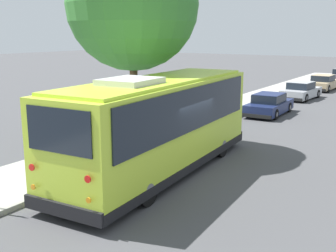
{
  "coord_description": "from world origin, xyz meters",
  "views": [
    {
      "loc": [
        -11.83,
        -7.39,
        4.69
      ],
      "look_at": [
        1.15,
        0.95,
        1.3
      ],
      "focal_mm": 45.0,
      "sensor_mm": 36.0,
      "label": 1
    }
  ],
  "objects_px": {
    "parked_sedan_tan": "(323,83)",
    "fire_hydrant": "(201,119)",
    "sign_post_far": "(40,173)",
    "parked_sedan_silver": "(301,91)",
    "parked_sedan_navy": "(269,105)",
    "shuttle_bus": "(160,121)"
  },
  "relations": [
    {
      "from": "shuttle_bus",
      "to": "parked_sedan_silver",
      "type": "distance_m",
      "value": 19.5
    },
    {
      "from": "parked_sedan_tan",
      "to": "fire_hydrant",
      "type": "relative_size",
      "value": 5.5
    },
    {
      "from": "parked_sedan_silver",
      "to": "parked_sedan_navy",
      "type": "bearing_deg",
      "value": -174.88
    },
    {
      "from": "shuttle_bus",
      "to": "fire_hydrant",
      "type": "distance_m",
      "value": 7.01
    },
    {
      "from": "parked_sedan_navy",
      "to": "parked_sedan_silver",
      "type": "distance_m",
      "value": 7.13
    },
    {
      "from": "parked_sedan_silver",
      "to": "shuttle_bus",
      "type": "bearing_deg",
      "value": -174.02
    },
    {
      "from": "shuttle_bus",
      "to": "parked_sedan_tan",
      "type": "height_order",
      "value": "shuttle_bus"
    },
    {
      "from": "shuttle_bus",
      "to": "sign_post_far",
      "type": "distance_m",
      "value": 4.23
    },
    {
      "from": "fire_hydrant",
      "to": "parked_sedan_navy",
      "type": "bearing_deg",
      "value": -14.6
    },
    {
      "from": "parked_sedan_silver",
      "to": "fire_hydrant",
      "type": "distance_m",
      "value": 12.92
    },
    {
      "from": "shuttle_bus",
      "to": "fire_hydrant",
      "type": "relative_size",
      "value": 12.14
    },
    {
      "from": "parked_sedan_navy",
      "to": "parked_sedan_tan",
      "type": "distance_m",
      "value": 13.24
    },
    {
      "from": "sign_post_far",
      "to": "fire_hydrant",
      "type": "height_order",
      "value": "sign_post_far"
    },
    {
      "from": "parked_sedan_navy",
      "to": "shuttle_bus",
      "type": "bearing_deg",
      "value": -179.15
    },
    {
      "from": "parked_sedan_navy",
      "to": "parked_sedan_silver",
      "type": "height_order",
      "value": "parked_sedan_silver"
    },
    {
      "from": "sign_post_far",
      "to": "parked_sedan_silver",
      "type": "bearing_deg",
      "value": -3.09
    },
    {
      "from": "shuttle_bus",
      "to": "parked_sedan_tan",
      "type": "xyz_separation_m",
      "value": [
        25.57,
        0.46,
        -1.22
      ]
    },
    {
      "from": "parked_sedan_tan",
      "to": "sign_post_far",
      "type": "distance_m",
      "value": 29.23
    },
    {
      "from": "parked_sedan_silver",
      "to": "parked_sedan_tan",
      "type": "height_order",
      "value": "parked_sedan_tan"
    },
    {
      "from": "parked_sedan_silver",
      "to": "sign_post_far",
      "type": "height_order",
      "value": "parked_sedan_silver"
    },
    {
      "from": "parked_sedan_tan",
      "to": "sign_post_far",
      "type": "relative_size",
      "value": 4.34
    },
    {
      "from": "fire_hydrant",
      "to": "parked_sedan_tan",
      "type": "bearing_deg",
      "value": -4.59
    }
  ]
}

